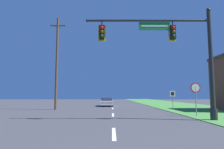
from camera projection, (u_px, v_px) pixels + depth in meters
grass_verge_right at (177, 105)px, 32.18m from camera, size 10.00×110.00×0.04m
road_center_line at (112, 108)px, 24.19m from camera, size 0.16×34.80×0.01m
signal_mast at (179, 51)px, 13.09m from camera, size 8.45×0.47×7.40m
car_ahead at (106, 102)px, 29.74m from camera, size 2.07×4.75×1.19m
stop_sign at (195, 92)px, 15.27m from camera, size 0.76×0.07×2.50m
route_sign_post at (172, 96)px, 21.52m from camera, size 0.55×0.06×2.03m
utility_pole_near at (56, 61)px, 22.70m from camera, size 1.80×0.26×10.55m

